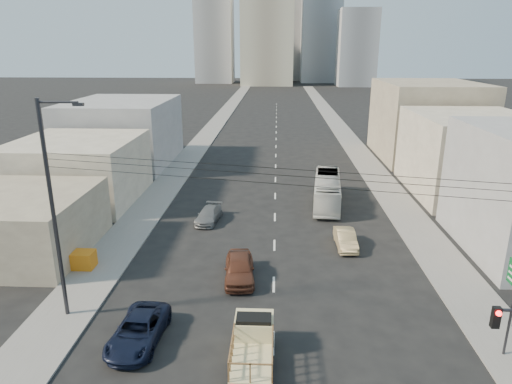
# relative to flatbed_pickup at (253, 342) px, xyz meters

# --- Properties ---
(ground) EXTENTS (420.00, 420.00, 0.00)m
(ground) POSITION_rel_flatbed_pickup_xyz_m (0.93, -0.54, -1.09)
(ground) COLOR black
(ground) RESTS_ON ground
(sidewalk_left) EXTENTS (3.50, 180.00, 0.12)m
(sidewalk_left) POSITION_rel_flatbed_pickup_xyz_m (-10.82, 69.46, -1.03)
(sidewalk_left) COLOR slate
(sidewalk_left) RESTS_ON ground
(sidewalk_right) EXTENTS (3.50, 180.00, 0.12)m
(sidewalk_right) POSITION_rel_flatbed_pickup_xyz_m (12.68, 69.46, -1.03)
(sidewalk_right) COLOR slate
(sidewalk_right) RESTS_ON ground
(lane_dashes) EXTENTS (0.15, 104.00, 0.01)m
(lane_dashes) POSITION_rel_flatbed_pickup_xyz_m (0.93, 52.46, -1.09)
(lane_dashes) COLOR silver
(lane_dashes) RESTS_ON ground
(flatbed_pickup) EXTENTS (1.95, 4.41, 1.90)m
(flatbed_pickup) POSITION_rel_flatbed_pickup_xyz_m (0.00, 0.00, 0.00)
(flatbed_pickup) COLOR beige
(flatbed_pickup) RESTS_ON ground
(navy_pickup) EXTENTS (2.52, 5.01, 1.36)m
(navy_pickup) POSITION_rel_flatbed_pickup_xyz_m (-5.86, 1.23, -0.41)
(navy_pickup) COLOR black
(navy_pickup) RESTS_ON ground
(city_bus) EXTENTS (3.34, 10.11, 2.76)m
(city_bus) POSITION_rel_flatbed_pickup_xyz_m (5.86, 23.27, 0.29)
(city_bus) COLOR silver
(city_bus) RESTS_ON ground
(sedan_brown) EXTENTS (2.24, 4.78, 1.58)m
(sedan_brown) POSITION_rel_flatbed_pickup_xyz_m (-1.29, 8.06, -0.30)
(sedan_brown) COLOR brown
(sedan_brown) RESTS_ON ground
(sedan_tan) EXTENTS (1.45, 3.93, 1.28)m
(sedan_tan) POSITION_rel_flatbed_pickup_xyz_m (6.25, 13.40, -0.45)
(sedan_tan) COLOR tan
(sedan_tan) RESTS_ON ground
(sedan_grey) EXTENTS (2.18, 4.32, 1.20)m
(sedan_grey) POSITION_rel_flatbed_pickup_xyz_m (-4.74, 18.14, -0.49)
(sedan_grey) COLOR slate
(sedan_grey) RESTS_ON ground
(streetlamp_left) EXTENTS (2.36, 0.25, 12.00)m
(streetlamp_left) POSITION_rel_flatbed_pickup_xyz_m (-10.46, 3.46, 5.34)
(streetlamp_left) COLOR #2D2D33
(streetlamp_left) RESTS_ON ground
(overhead_wires) EXTENTS (23.01, 5.02, 0.72)m
(overhead_wires) POSITION_rel_flatbed_pickup_xyz_m (0.93, 0.96, 7.87)
(overhead_wires) COLOR black
(overhead_wires) RESTS_ON ground
(crate_stack) EXTENTS (1.80, 1.20, 1.14)m
(crate_stack) POSITION_rel_flatbed_pickup_xyz_m (-12.07, 9.00, -0.40)
(crate_stack) COLOR orange
(crate_stack) RESTS_ON sidewalk_left
(bldg_right_mid) EXTENTS (11.00, 14.00, 8.00)m
(bldg_right_mid) POSITION_rel_flatbed_pickup_xyz_m (20.43, 27.46, 2.91)
(bldg_right_mid) COLOR #AB9F8A
(bldg_right_mid) RESTS_ON ground
(bldg_right_far) EXTENTS (12.00, 16.00, 10.00)m
(bldg_right_far) POSITION_rel_flatbed_pickup_xyz_m (20.93, 43.46, 3.91)
(bldg_right_far) COLOR gray
(bldg_right_far) RESTS_ON ground
(bldg_left_near) EXTENTS (9.00, 10.00, 4.40)m
(bldg_left_near) POSITION_rel_flatbed_pickup_xyz_m (-17.07, 11.46, 1.11)
(bldg_left_near) COLOR gray
(bldg_left_near) RESTS_ON ground
(bldg_left_mid) EXTENTS (11.00, 12.00, 6.00)m
(bldg_left_mid) POSITION_rel_flatbed_pickup_xyz_m (-18.07, 23.46, 1.91)
(bldg_left_mid) COLOR #AB9F8A
(bldg_left_mid) RESTS_ON ground
(bldg_left_far) EXTENTS (12.00, 16.00, 8.00)m
(bldg_left_far) POSITION_rel_flatbed_pickup_xyz_m (-18.57, 38.46, 2.91)
(bldg_left_far) COLOR gray
(bldg_left_far) RESTS_ON ground
(high_rise_tower) EXTENTS (20.00, 20.00, 60.00)m
(high_rise_tower) POSITION_rel_flatbed_pickup_xyz_m (-3.07, 169.46, 28.91)
(high_rise_tower) COLOR tan
(high_rise_tower) RESTS_ON ground
(midrise_ne) EXTENTS (16.00, 16.00, 40.00)m
(midrise_ne) POSITION_rel_flatbed_pickup_xyz_m (18.93, 184.46, 18.91)
(midrise_ne) COLOR gray
(midrise_ne) RESTS_ON ground
(midrise_nw) EXTENTS (15.00, 15.00, 34.00)m
(midrise_nw) POSITION_rel_flatbed_pickup_xyz_m (-25.07, 179.46, 15.91)
(midrise_nw) COLOR gray
(midrise_nw) RESTS_ON ground
(midrise_back) EXTENTS (18.00, 18.00, 44.00)m
(midrise_back) POSITION_rel_flatbed_pickup_xyz_m (6.93, 199.46, 20.91)
(midrise_back) COLOR gray
(midrise_back) RESTS_ON ground
(midrise_east) EXTENTS (14.00, 14.00, 28.00)m
(midrise_east) POSITION_rel_flatbed_pickup_xyz_m (30.93, 164.46, 12.91)
(midrise_east) COLOR gray
(midrise_east) RESTS_ON ground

